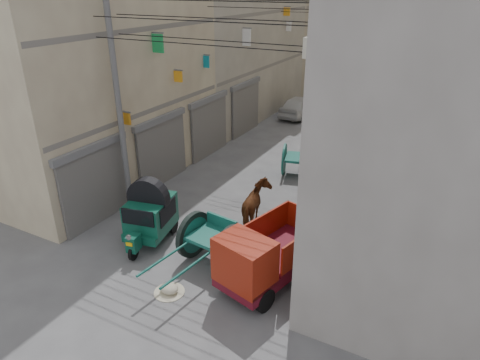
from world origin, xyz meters
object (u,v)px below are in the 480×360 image
Objects in this scene: second_cart at (301,160)px; distant_car_grey at (375,95)px; auto_rickshaw at (150,213)px; distant_car_green at (395,63)px; horse at (256,207)px; feed_sack at (169,288)px; mini_truck at (263,260)px; distant_car_white at (300,106)px; tonga_cart at (211,241)px.

distant_car_grey is at bearing 73.95° from second_cart.
distant_car_green is at bearing 75.86° from auto_rickshaw.
distant_car_grey is 14.94m from distant_car_green.
auto_rickshaw is 3.55m from horse.
horse is at bearing 82.50° from feed_sack.
mini_truck is 1.94× the size of horse.
second_cart is 9.29m from distant_car_white.
tonga_cart reaches higher than distant_car_grey.
mini_truck is at bearing -1.49° from tonga_cart.
mini_truck reaches higher than tonga_cart.
second_cart is at bearing 58.90° from auto_rickshaw.
auto_rickshaw is 1.30× the size of second_cart.
mini_truck is 0.97× the size of distant_car_green.
mini_truck is 36.51m from distant_car_green.
second_cart is 1.02× the size of horse.
distant_car_grey reaches higher than feed_sack.
tonga_cart is 16.36m from distant_car_white.
mini_truck reaches higher than second_cart.
distant_car_white is at bearing 81.23° from auto_rickshaw.
distant_car_grey is at bearing -121.01° from distant_car_white.
distant_car_white is (-2.95, 17.76, 0.52)m from feed_sack.
mini_truck is at bearing -90.95° from distant_car_grey.
horse reaches higher than distant_car_white.
distant_car_green is at bearing -93.26° from distant_car_white.
distant_car_green is (-0.93, 36.11, -0.23)m from tonga_cart.
distant_car_grey is (0.29, 21.21, -0.12)m from tonga_cart.
distant_car_green is at bearing 89.60° from distant_car_grey.
mini_truck reaches higher than auto_rickshaw.
auto_rickshaw is 2.44m from tonga_cart.
tonga_cart is 6.45× the size of feed_sack.
distant_car_grey is (0.59, 22.95, 0.51)m from feed_sack.
mini_truck is (4.28, -0.50, -0.09)m from auto_rickshaw.
distant_car_green is (-2.79, 36.41, -0.36)m from mini_truck.
horse is (-1.60, 2.81, -0.11)m from mini_truck.
mini_truck is 7.86m from second_cart.
distant_car_white reaches higher than distant_car_grey.
mini_truck is 2.70m from feed_sack.
horse is 0.47× the size of distant_car_grey.
auto_rickshaw is at bearing -177.06° from tonga_cart.
auto_rickshaw is 35.94m from distant_car_green.
auto_rickshaw is 4.31m from mini_truck.
mini_truck is at bearing -92.20° from second_cart.
horse is 33.62m from distant_car_green.
distant_car_grey is at bearing 108.93° from mini_truck.
horse reaches higher than distant_car_green.
auto_rickshaw reaches higher than distant_car_white.
feed_sack is 0.28× the size of horse.
tonga_cart is (2.43, -0.20, -0.21)m from auto_rickshaw.
distant_car_green reaches higher than feed_sack.
mini_truck is 3.23m from horse.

